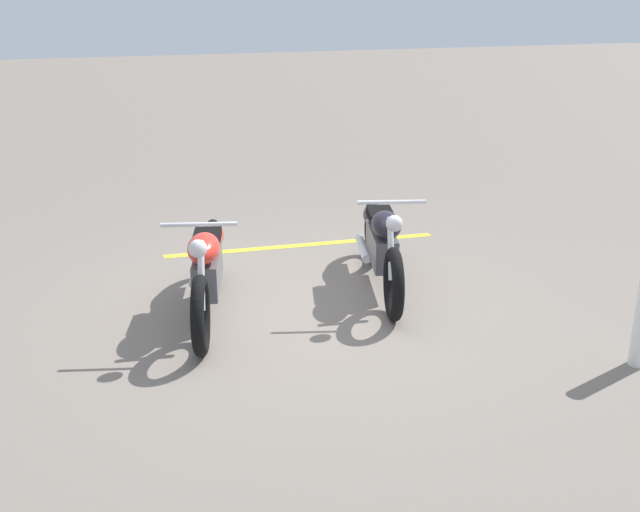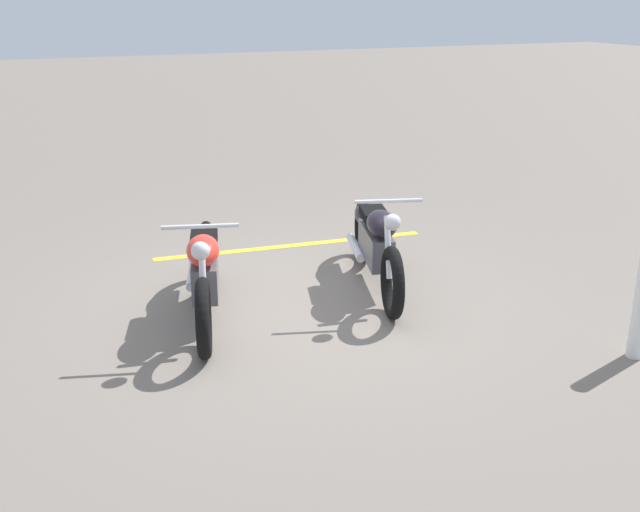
# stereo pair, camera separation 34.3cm
# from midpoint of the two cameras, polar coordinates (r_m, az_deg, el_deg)

# --- Properties ---
(ground_plane) EXTENTS (60.00, 60.00, 0.00)m
(ground_plane) POSITION_cam_midpoint_polar(r_m,az_deg,el_deg) (7.17, -2.99, -3.63)
(ground_plane) COLOR slate
(motorcycle_bright_foreground) EXTENTS (2.18, 0.80, 1.04)m
(motorcycle_bright_foreground) POSITION_cam_midpoint_polar(r_m,az_deg,el_deg) (6.85, -10.17, -0.87)
(motorcycle_bright_foreground) COLOR black
(motorcycle_bright_foreground) RESTS_ON ground
(motorcycle_dark_foreground) EXTENTS (2.17, 0.81, 1.04)m
(motorcycle_dark_foreground) POSITION_cam_midpoint_polar(r_m,az_deg,el_deg) (7.49, 2.93, 1.18)
(motorcycle_dark_foreground) COLOR black
(motorcycle_dark_foreground) RESTS_ON ground
(parking_stripe_near) EXTENTS (0.39, 3.20, 0.01)m
(parking_stripe_near) POSITION_cam_midpoint_polar(r_m,az_deg,el_deg) (8.78, -3.28, 0.79)
(parking_stripe_near) COLOR yellow
(parking_stripe_near) RESTS_ON ground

